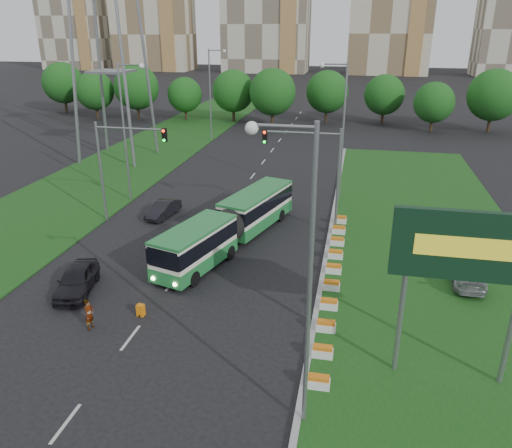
% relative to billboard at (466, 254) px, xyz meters
% --- Properties ---
extents(ground, '(360.00, 360.00, 0.00)m').
position_rel_billboard_xyz_m(ground, '(-12.25, 6.00, -6.16)').
color(ground, black).
rests_on(ground, ground).
extents(grass_median, '(14.00, 60.00, 0.15)m').
position_rel_billboard_xyz_m(grass_median, '(0.75, 14.00, -6.09)').
color(grass_median, '#174714').
rests_on(grass_median, ground).
extents(median_kerb, '(0.30, 60.00, 0.18)m').
position_rel_billboard_xyz_m(median_kerb, '(-6.20, 14.00, -6.07)').
color(median_kerb, '#979797').
rests_on(median_kerb, ground).
extents(left_verge, '(12.00, 110.00, 0.10)m').
position_rel_billboard_xyz_m(left_verge, '(-30.25, 31.00, -6.11)').
color(left_verge, '#174714').
rests_on(left_verge, ground).
extents(lane_markings, '(0.20, 100.00, 0.01)m').
position_rel_billboard_xyz_m(lane_markings, '(-15.25, 26.00, -6.16)').
color(lane_markings, '#B7B7B0').
rests_on(lane_markings, ground).
extents(flower_planters, '(1.10, 20.30, 0.60)m').
position_rel_billboard_xyz_m(flower_planters, '(-5.55, 7.90, -5.71)').
color(flower_planters, white).
rests_on(flower_planters, grass_median).
extents(billboard, '(6.00, 0.37, 8.00)m').
position_rel_billboard_xyz_m(billboard, '(0.00, 0.00, 0.00)').
color(billboard, gray).
rests_on(billboard, ground).
extents(traffic_mast_median, '(5.76, 0.32, 8.00)m').
position_rel_billboard_xyz_m(traffic_mast_median, '(-7.47, 16.00, -0.81)').
color(traffic_mast_median, gray).
rests_on(traffic_mast_median, ground).
extents(traffic_mast_left, '(5.76, 0.32, 8.00)m').
position_rel_billboard_xyz_m(traffic_mast_left, '(-22.63, 15.00, -0.81)').
color(traffic_mast_left, gray).
rests_on(traffic_mast_left, ground).
extents(street_lamps, '(36.00, 60.00, 12.00)m').
position_rel_billboard_xyz_m(street_lamps, '(-15.25, 16.00, -0.16)').
color(street_lamps, gray).
rests_on(street_lamps, ground).
extents(tree_line, '(120.00, 8.00, 9.00)m').
position_rel_billboard_xyz_m(tree_line, '(-2.25, 61.00, -1.66)').
color(tree_line, '#174F15').
rests_on(tree_line, ground).
extents(midrise_west, '(22.00, 14.00, 36.00)m').
position_rel_billboard_xyz_m(midrise_west, '(-107.25, 156.00, 11.84)').
color(midrise_west, beige).
rests_on(midrise_west, ground).
extents(articulated_bus, '(2.44, 15.64, 2.57)m').
position_rel_billboard_xyz_m(articulated_bus, '(-13.25, 12.34, -4.59)').
color(articulated_bus, white).
rests_on(articulated_bus, ground).
extents(car_left_near, '(2.96, 4.95, 1.58)m').
position_rel_billboard_xyz_m(car_left_near, '(-20.34, 3.81, -5.37)').
color(car_left_near, black).
rests_on(car_left_near, ground).
extents(car_left_far, '(1.96, 4.09, 1.30)m').
position_rel_billboard_xyz_m(car_left_far, '(-20.01, 16.75, -5.52)').
color(car_left_far, black).
rests_on(car_left_far, ground).
extents(car_median, '(1.90, 4.58, 1.32)m').
position_rel_billboard_xyz_m(car_median, '(2.41, 9.35, -5.35)').
color(car_median, '#919399').
rests_on(car_median, grass_median).
extents(pedestrian, '(0.44, 0.65, 1.71)m').
position_rel_billboard_xyz_m(pedestrian, '(-17.64, 0.38, -5.31)').
color(pedestrian, gray).
rests_on(pedestrian, ground).
extents(shopping_trolley, '(0.39, 0.41, 0.67)m').
position_rel_billboard_xyz_m(shopping_trolley, '(-15.57, 2.08, -5.83)').
color(shopping_trolley, orange).
rests_on(shopping_trolley, ground).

